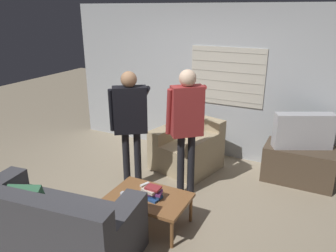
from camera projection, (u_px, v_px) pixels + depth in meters
ground_plane at (150, 207)px, 4.30m from camera, size 16.00×16.00×0.00m
wall_back at (208, 82)px, 5.58m from camera, size 5.20×0.08×2.55m
couch_blue at (48, 228)px, 3.38m from camera, size 1.90×1.10×0.88m
armchair_beige at (188, 148)px, 5.30m from camera, size 1.10×1.05×0.81m
coffee_table at (149, 199)px, 3.87m from camera, size 0.94×0.61×0.38m
tv_stand at (298, 164)px, 4.89m from camera, size 1.00×0.56×0.54m
tv at (303, 131)px, 4.71m from camera, size 0.84×0.55×0.52m
person_left_standing at (130, 116)px, 4.46m from camera, size 0.55×0.85×1.70m
person_right_standing at (187, 118)px, 4.27m from camera, size 0.50×0.84×1.76m
book_stack at (152, 193)px, 3.78m from camera, size 0.25×0.20×0.15m
soda_can at (123, 197)px, 3.72m from camera, size 0.07×0.07×0.13m
spare_remote at (145, 185)px, 4.08m from camera, size 0.09×0.14×0.02m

